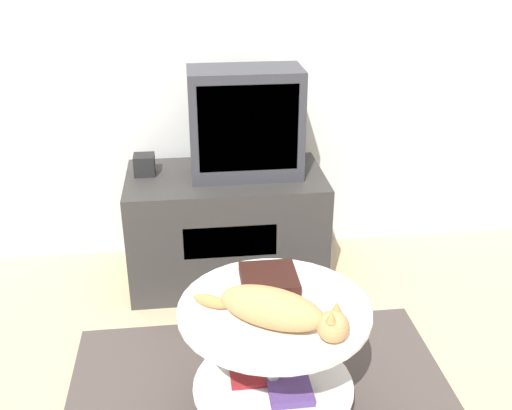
{
  "coord_description": "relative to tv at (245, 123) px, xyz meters",
  "views": [
    {
      "loc": [
        -0.25,
        -1.76,
        1.74
      ],
      "look_at": [
        0.02,
        0.5,
        0.69
      ],
      "focal_mm": 42.0,
      "sensor_mm": 36.0,
      "label": 1
    }
  ],
  "objects": [
    {
      "name": "tv",
      "position": [
        0.0,
        0.0,
        0.0
      ],
      "size": [
        0.56,
        0.29,
        0.54
      ],
      "color": "#333338",
      "rests_on": "tv_stand"
    },
    {
      "name": "wall_back",
      "position": [
        -0.04,
        0.36,
        0.43
      ],
      "size": [
        8.0,
        0.05,
        2.6
      ],
      "color": "silver",
      "rests_on": "ground_plane"
    },
    {
      "name": "dvd_box",
      "position": [
        -0.01,
        -0.91,
        -0.33
      ],
      "size": [
        0.21,
        0.21,
        0.04
      ],
      "color": "black",
      "rests_on": "coffee_table"
    },
    {
      "name": "cat",
      "position": [
        -0.01,
        -1.19,
        -0.29
      ],
      "size": [
        0.51,
        0.34,
        0.13
      ],
      "rotation": [
        0.0,
        0.0,
        -0.53
      ],
      "color": "tan",
      "rests_on": "coffee_table"
    },
    {
      "name": "tv_stand",
      "position": [
        -0.11,
        -0.0,
        -0.57
      ],
      "size": [
        1.01,
        0.56,
        0.6
      ],
      "color": "#33302D",
      "rests_on": "ground_plane"
    },
    {
      "name": "coffee_table",
      "position": [
        -0.01,
        -1.08,
        -0.53
      ],
      "size": [
        0.7,
        0.7,
        0.49
      ],
      "color": "#B2B2B7",
      "rests_on": "rug"
    },
    {
      "name": "speaker",
      "position": [
        -0.51,
        0.05,
        -0.22
      ],
      "size": [
        0.1,
        0.1,
        0.1
      ],
      "color": "black",
      "rests_on": "tv_stand"
    }
  ]
}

